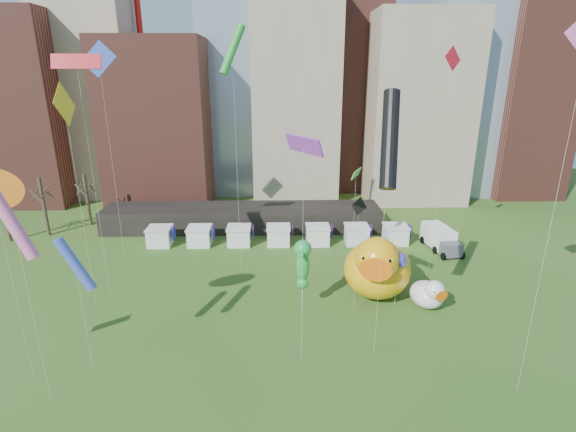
{
  "coord_description": "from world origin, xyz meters",
  "views": [
    {
      "loc": [
        0.92,
        -15.48,
        20.93
      ],
      "look_at": [
        1.59,
        11.3,
        12.0
      ],
      "focal_mm": 27.0,
      "sensor_mm": 36.0,
      "label": 1
    }
  ],
  "objects_px": {
    "seahorse_green": "(303,261)",
    "box_truck": "(440,238)",
    "seahorse_purple": "(398,269)",
    "big_duck": "(377,267)",
    "small_duck": "(428,294)"
  },
  "relations": [
    {
      "from": "seahorse_green",
      "to": "box_truck",
      "type": "height_order",
      "value": "seahorse_green"
    },
    {
      "from": "seahorse_green",
      "to": "box_truck",
      "type": "bearing_deg",
      "value": 51.75
    },
    {
      "from": "seahorse_green",
      "to": "box_truck",
      "type": "relative_size",
      "value": 1.04
    },
    {
      "from": "seahorse_green",
      "to": "seahorse_purple",
      "type": "relative_size",
      "value": 1.31
    },
    {
      "from": "box_truck",
      "to": "big_duck",
      "type": "bearing_deg",
      "value": -140.56
    },
    {
      "from": "seahorse_green",
      "to": "seahorse_purple",
      "type": "distance_m",
      "value": 8.95
    },
    {
      "from": "box_truck",
      "to": "seahorse_purple",
      "type": "bearing_deg",
      "value": -132.4
    },
    {
      "from": "big_duck",
      "to": "seahorse_green",
      "type": "distance_m",
      "value": 8.04
    },
    {
      "from": "small_duck",
      "to": "box_truck",
      "type": "bearing_deg",
      "value": 50.15
    },
    {
      "from": "seahorse_purple",
      "to": "big_duck",
      "type": "bearing_deg",
      "value": 120.36
    },
    {
      "from": "seahorse_green",
      "to": "seahorse_purple",
      "type": "xyz_separation_m",
      "value": [
        8.81,
        0.9,
        -1.32
      ]
    },
    {
      "from": "seahorse_green",
      "to": "small_duck",
      "type": "bearing_deg",
      "value": 15.12
    },
    {
      "from": "small_duck",
      "to": "big_duck",
      "type": "bearing_deg",
      "value": 136.91
    },
    {
      "from": "small_duck",
      "to": "seahorse_green",
      "type": "xyz_separation_m",
      "value": [
        -11.72,
        -0.43,
        3.67
      ]
    },
    {
      "from": "big_duck",
      "to": "box_truck",
      "type": "height_order",
      "value": "big_duck"
    }
  ]
}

